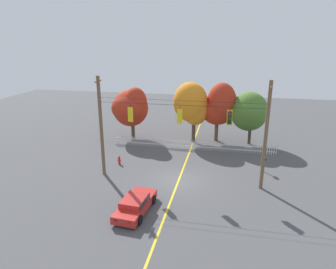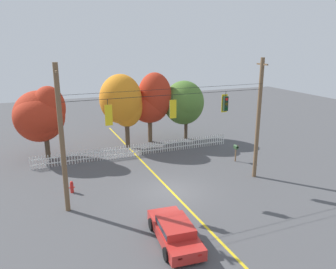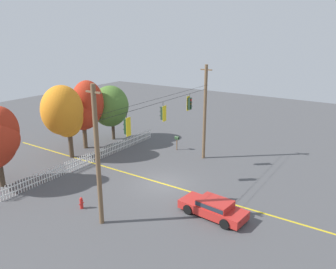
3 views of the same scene
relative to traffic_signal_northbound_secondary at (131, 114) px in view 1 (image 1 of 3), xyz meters
name	(u,v)px [view 1 (image 1 of 3)]	position (x,y,z in m)	size (l,w,h in m)	color
ground	(179,181)	(3.96, 0.01, -5.53)	(80.00, 80.00, 0.00)	#4C4C4F
lane_centerline_stripe	(179,181)	(3.96, 0.01, -5.53)	(0.16, 36.00, 0.01)	gold
signal_support_span	(179,131)	(3.96, 0.01, -1.18)	(13.51, 1.10, 8.55)	brown
traffic_signal_northbound_secondary	(131,114)	(0.00, 0.00, 0.00)	(0.43, 0.38, 1.51)	black
traffic_signal_southbound_primary	(180,116)	(4.01, 0.00, 0.05)	(0.43, 0.38, 1.43)	black
traffic_signal_eastbound_side	(230,118)	(7.83, 0.02, 0.09)	(0.43, 0.38, 1.41)	black
white_picket_fence	(192,145)	(4.06, 7.74, -5.01)	(17.37, 0.06, 1.02)	white
autumn_maple_near_fence	(131,107)	(-3.38, 10.08, -1.78)	(4.19, 4.30, 6.13)	#473828
autumn_maple_mid	(192,104)	(3.66, 10.55, -1.24)	(3.94, 3.48, 6.79)	#473828
autumn_oak_far_east	(220,106)	(6.70, 11.06, -1.43)	(3.92, 3.23, 6.77)	brown
autumn_maple_far_west	(249,111)	(9.91, 10.70, -1.79)	(4.06, 3.81, 5.88)	#473828
parked_car	(135,204)	(1.87, -5.31, -4.93)	(2.13, 4.46, 1.15)	red
fire_hydrant	(119,160)	(-2.13, 2.37, -5.14)	(0.38, 0.22, 0.80)	red
roadside_mailbox	(265,160)	(11.10, 3.26, -4.38)	(0.25, 0.44, 1.41)	brown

